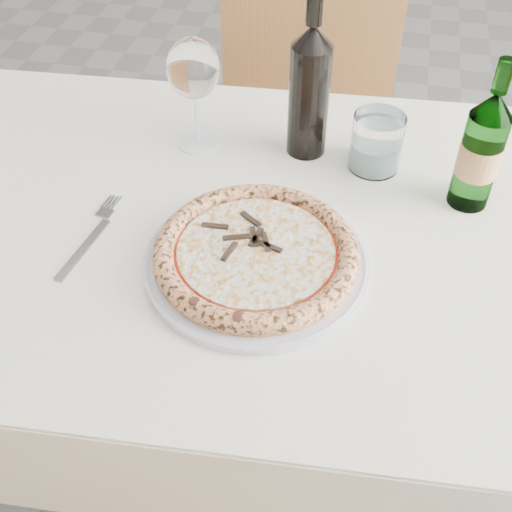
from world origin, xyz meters
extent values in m
cube|color=slate|center=(0.00, 0.00, -0.01)|extent=(5.00, 6.00, 0.02)
cube|color=olive|center=(0.22, -0.03, 0.73)|extent=(1.35, 0.83, 0.04)
cube|color=white|center=(0.22, -0.03, 0.75)|extent=(1.41, 0.90, 0.01)
cube|color=white|center=(0.22, 0.37, 0.64)|extent=(1.35, 0.01, 0.22)
cube|color=white|center=(0.22, -0.43, 0.64)|extent=(1.35, 0.01, 0.22)
cylinder|color=olive|center=(-0.37, 0.28, 0.35)|extent=(0.06, 0.06, 0.71)
cube|color=olive|center=(0.19, 0.62, 0.45)|extent=(0.53, 0.53, 0.04)
cube|color=olive|center=(0.16, 0.83, 0.70)|extent=(0.47, 0.10, 0.46)
cylinder|color=olive|center=(0.36, 0.85, 0.21)|extent=(0.04, 0.04, 0.43)
cylinder|color=olive|center=(0.41, 0.45, 0.21)|extent=(0.04, 0.04, 0.43)
cylinder|color=olive|center=(-0.04, 0.79, 0.21)|extent=(0.04, 0.04, 0.43)
cylinder|color=olive|center=(0.01, 0.39, 0.21)|extent=(0.04, 0.04, 0.43)
cylinder|color=silver|center=(0.22, -0.13, 0.76)|extent=(0.33, 0.33, 0.01)
torus|color=silver|center=(0.22, -0.13, 0.77)|extent=(0.32, 0.32, 0.01)
cylinder|color=#DD9954|center=(0.22, -0.13, 0.78)|extent=(0.29, 0.29, 0.01)
torus|color=tan|center=(0.22, -0.13, 0.78)|extent=(0.29, 0.29, 0.03)
cylinder|color=#B90001|center=(0.22, -0.13, 0.78)|extent=(0.25, 0.25, 0.00)
cylinder|color=white|center=(0.22, -0.13, 0.79)|extent=(0.23, 0.23, 0.00)
cube|color=black|center=(0.25, -0.13, 0.79)|extent=(0.04, 0.01, 0.00)
cube|color=black|center=(0.25, -0.09, 0.79)|extent=(0.03, 0.03, 0.00)
cube|color=black|center=(0.22, -0.06, 0.79)|extent=(0.01, 0.04, 0.00)
cube|color=black|center=(0.19, -0.10, 0.79)|extent=(0.03, 0.03, 0.00)
cube|color=black|center=(0.17, -0.13, 0.79)|extent=(0.04, 0.01, 0.00)
cube|color=black|center=(0.17, -0.18, 0.79)|extent=(0.03, 0.03, 0.00)
cube|color=black|center=(0.22, -0.17, 0.79)|extent=(0.01, 0.04, 0.00)
cube|color=black|center=(0.26, -0.17, 0.79)|extent=(0.03, 0.03, 0.00)
cube|color=gray|center=(-0.04, -0.15, 0.76)|extent=(0.03, 0.14, 0.00)
cube|color=gray|center=(-0.04, -0.07, 0.76)|extent=(0.03, 0.02, 0.00)
cylinder|color=gray|center=(-0.05, -0.04, 0.76)|extent=(0.00, 0.03, 0.00)
cylinder|color=gray|center=(-0.04, -0.04, 0.76)|extent=(0.00, 0.03, 0.00)
cylinder|color=gray|center=(-0.04, -0.04, 0.76)|extent=(0.00, 0.03, 0.00)
cylinder|color=gray|center=(-0.03, -0.04, 0.76)|extent=(0.00, 0.03, 0.00)
cylinder|color=white|center=(0.05, 0.15, 0.76)|extent=(0.08, 0.08, 0.00)
cylinder|color=white|center=(0.05, 0.15, 0.81)|extent=(0.01, 0.01, 0.10)
ellipsoid|color=white|center=(0.05, 0.15, 0.90)|extent=(0.09, 0.09, 0.10)
cylinder|color=white|center=(0.36, 0.15, 0.80)|extent=(0.09, 0.09, 0.10)
cylinder|color=silver|center=(0.36, 0.15, 0.78)|extent=(0.08, 0.08, 0.05)
cylinder|color=#468442|center=(0.52, 0.09, 0.84)|extent=(0.06, 0.06, 0.16)
cone|color=#468442|center=(0.52, 0.09, 0.93)|extent=(0.06, 0.06, 0.04)
cylinder|color=#468442|center=(0.52, 0.09, 0.98)|extent=(0.02, 0.02, 0.05)
cylinder|color=#D4C26C|center=(0.52, 0.09, 0.84)|extent=(0.06, 0.06, 0.05)
cylinder|color=black|center=(0.24, 0.18, 0.85)|extent=(0.07, 0.07, 0.20)
cone|color=black|center=(0.24, 0.18, 0.97)|extent=(0.07, 0.07, 0.04)
cylinder|color=black|center=(0.24, 0.18, 1.01)|extent=(0.03, 0.03, 0.05)
camera|label=1|loc=(0.36, -0.77, 1.42)|focal=45.00mm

